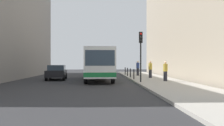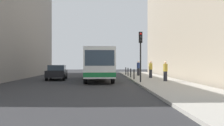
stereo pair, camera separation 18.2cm
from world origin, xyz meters
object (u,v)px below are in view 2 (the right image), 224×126
(car_behind_bus, at_px, (99,69))
(bollard_farthest, at_px, (126,71))
(bus, at_px, (98,63))
(bollard_far, at_px, (128,72))
(bollard_near, at_px, (134,74))
(pedestrian_near_signal, at_px, (165,71))
(traffic_light, at_px, (141,47))
(bollard_mid, at_px, (131,73))
(pedestrian_mid_sidewalk, at_px, (151,69))
(pedestrian_far_sidewalk, at_px, (138,68))
(car_beside_bus, at_px, (57,72))

(car_behind_bus, bearing_deg, bollard_farthest, 135.44)
(bus, xyz_separation_m, bollard_far, (3.48, 5.07, -1.10))
(car_behind_bus, height_order, bollard_far, car_behind_bus)
(bollard_near, bearing_deg, pedestrian_near_signal, -47.69)
(traffic_light, bearing_deg, bus, 129.64)
(bollard_mid, bearing_deg, bollard_farthest, 90.00)
(traffic_light, distance_m, bollard_far, 9.69)
(car_behind_bus, distance_m, bollard_far, 7.64)
(pedestrian_mid_sidewalk, relative_size, pedestrian_far_sidewalk, 0.97)
(car_behind_bus, relative_size, traffic_light, 1.09)
(bus, distance_m, pedestrian_far_sidewalk, 7.67)
(bus, relative_size, traffic_light, 2.71)
(car_behind_bus, distance_m, bollard_near, 13.07)
(bus, xyz_separation_m, car_beside_bus, (-4.17, 1.14, -0.94))
(bollard_near, bearing_deg, pedestrian_far_sidewalk, 78.57)
(bus, height_order, bollard_far, bus)
(bollard_near, xyz_separation_m, bollard_mid, (0.00, 2.91, 0.00))
(bollard_farthest, bearing_deg, bollard_mid, -90.00)
(car_beside_bus, height_order, bollard_far, car_beside_bus)
(bus, relative_size, car_beside_bus, 2.47)
(car_behind_bus, relative_size, bollard_mid, 4.70)
(pedestrian_far_sidewalk, bearing_deg, car_behind_bus, 155.32)
(bollard_far, xyz_separation_m, bollard_farthest, (0.00, 2.91, 0.00))
(car_beside_bus, xyz_separation_m, bollard_mid, (7.65, 1.02, -0.16))
(bus, distance_m, car_beside_bus, 4.42)
(bollard_far, xyz_separation_m, pedestrian_far_sidewalk, (1.35, 0.85, 0.43))
(traffic_light, bearing_deg, bollard_far, 90.61)
(traffic_light, relative_size, bollard_mid, 4.32)
(pedestrian_mid_sidewalk, bearing_deg, car_beside_bus, -134.45)
(car_behind_bus, height_order, traffic_light, traffic_light)
(bollard_far, relative_size, bollard_farthest, 1.00)
(pedestrian_mid_sidewalk, bearing_deg, pedestrian_near_signal, -39.45)
(bollard_near, bearing_deg, bus, 167.76)
(bollard_near, height_order, bollard_far, same)
(bollard_far, relative_size, pedestrian_far_sidewalk, 0.53)
(bus, distance_m, bollard_far, 6.25)
(bollard_far, distance_m, pedestrian_near_signal, 8.78)
(bollard_mid, relative_size, pedestrian_mid_sidewalk, 0.54)
(bus, bearing_deg, bollard_farthest, -116.11)
(bus, bearing_deg, bollard_near, 165.17)
(bus, relative_size, bollard_mid, 11.71)
(bollard_farthest, distance_m, pedestrian_near_signal, 11.61)
(car_beside_bus, relative_size, bollard_farthest, 4.74)
(bollard_far, xyz_separation_m, pedestrian_mid_sidewalk, (1.96, -3.89, 0.40))
(car_beside_bus, bearing_deg, bus, 160.97)
(bollard_farthest, bearing_deg, pedestrian_far_sidewalk, -56.88)
(car_beside_bus, relative_size, pedestrian_far_sidewalk, 2.51)
(car_beside_bus, height_order, bollard_near, car_beside_bus)
(bollard_far, height_order, pedestrian_mid_sidewalk, pedestrian_mid_sidewalk)
(car_beside_bus, bearing_deg, bollard_far, -156.51)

